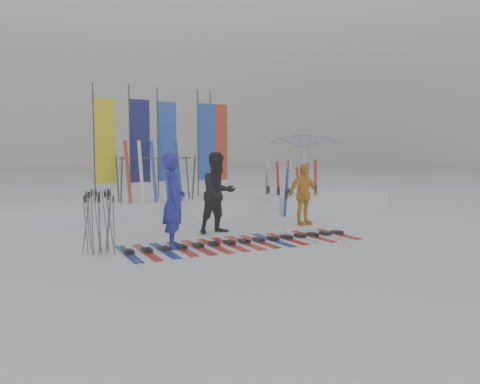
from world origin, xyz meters
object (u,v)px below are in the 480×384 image
ski_row (243,242)px  ski_rack (156,173)px  tent_canopy (305,168)px  person_black (218,193)px  person_yellow (303,194)px  person_blue (174,201)px

ski_row → ski_rack: ski_rack is taller
tent_canopy → ski_rack: size_ratio=1.49×
person_black → ski_row: person_black is taller
person_yellow → person_black: bearing=177.1°
person_yellow → ski_row: bearing=-155.5°
person_blue → ski_row: 1.75m
ski_row → person_black: bearing=88.7°
person_blue → person_yellow: 4.30m
person_black → tent_canopy: bearing=28.6°
person_blue → ski_rack: person_blue is taller
person_yellow → ski_row: person_yellow is taller
person_black → person_blue: bearing=-151.5°
person_black → person_yellow: (2.56, 0.19, -0.15)m
person_black → tent_canopy: (5.42, 4.32, 0.40)m
tent_canopy → person_blue: bearing=-141.4°
tent_canopy → ski_row: (-5.45, -5.73, -1.33)m
person_blue → ski_row: bearing=-78.4°
tent_canopy → ski_row: 8.02m
person_black → person_yellow: person_black is taller
ski_row → tent_canopy: bearing=46.4°
person_blue → ski_rack: bearing=9.1°
person_yellow → tent_canopy: (2.85, 4.13, 0.55)m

